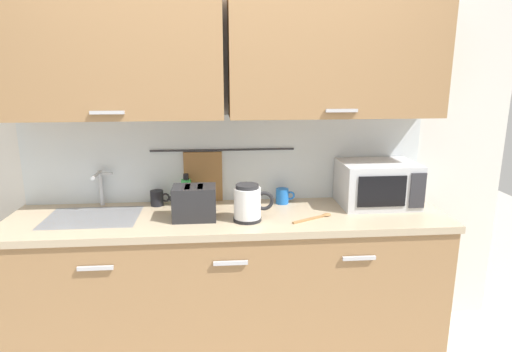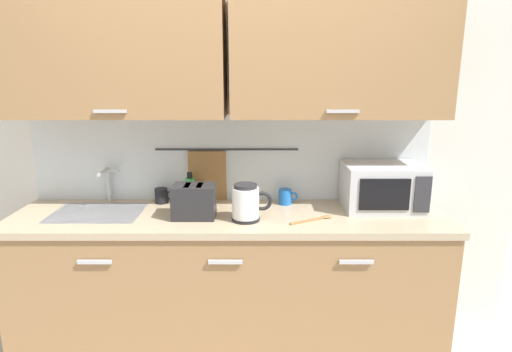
{
  "view_description": "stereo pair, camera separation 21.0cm",
  "coord_description": "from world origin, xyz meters",
  "px_view_note": "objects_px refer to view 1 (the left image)",
  "views": [
    {
      "loc": [
        -0.05,
        -2.11,
        1.73
      ],
      "look_at": [
        0.16,
        0.33,
        1.12
      ],
      "focal_mm": 30.51,
      "sensor_mm": 36.0,
      "label": 1
    },
    {
      "loc": [
        0.16,
        -2.11,
        1.73
      ],
      "look_at": [
        0.16,
        0.33,
        1.12
      ],
      "focal_mm": 30.51,
      "sensor_mm": 36.0,
      "label": 2
    }
  ],
  "objects_px": {
    "electric_kettle": "(248,203)",
    "dish_soap_bottle": "(186,191)",
    "microwave": "(377,184)",
    "toaster": "(194,203)",
    "mug_near_sink": "(157,198)",
    "wooden_spoon": "(317,217)",
    "mug_by_kettle": "(283,196)"
  },
  "relations": [
    {
      "from": "electric_kettle",
      "to": "wooden_spoon",
      "type": "height_order",
      "value": "electric_kettle"
    },
    {
      "from": "electric_kettle",
      "to": "mug_near_sink",
      "type": "bearing_deg",
      "value": 149.18
    },
    {
      "from": "dish_soap_bottle",
      "to": "mug_near_sink",
      "type": "height_order",
      "value": "dish_soap_bottle"
    },
    {
      "from": "electric_kettle",
      "to": "dish_soap_bottle",
      "type": "distance_m",
      "value": 0.49
    },
    {
      "from": "wooden_spoon",
      "to": "dish_soap_bottle",
      "type": "bearing_deg",
      "value": 156.48
    },
    {
      "from": "mug_near_sink",
      "to": "mug_by_kettle",
      "type": "bearing_deg",
      "value": -1.77
    },
    {
      "from": "microwave",
      "to": "mug_near_sink",
      "type": "bearing_deg",
      "value": 175.62
    },
    {
      "from": "microwave",
      "to": "mug_by_kettle",
      "type": "relative_size",
      "value": 3.83
    },
    {
      "from": "microwave",
      "to": "toaster",
      "type": "distance_m",
      "value": 1.13
    },
    {
      "from": "electric_kettle",
      "to": "dish_soap_bottle",
      "type": "bearing_deg",
      "value": 137.56
    },
    {
      "from": "electric_kettle",
      "to": "toaster",
      "type": "relative_size",
      "value": 0.89
    },
    {
      "from": "microwave",
      "to": "toaster",
      "type": "bearing_deg",
      "value": -171.46
    },
    {
      "from": "dish_soap_bottle",
      "to": "mug_near_sink",
      "type": "relative_size",
      "value": 1.63
    },
    {
      "from": "electric_kettle",
      "to": "dish_soap_bottle",
      "type": "height_order",
      "value": "electric_kettle"
    },
    {
      "from": "dish_soap_bottle",
      "to": "toaster",
      "type": "xyz_separation_m",
      "value": [
        0.06,
        -0.28,
        0.01
      ]
    },
    {
      "from": "mug_by_kettle",
      "to": "wooden_spoon",
      "type": "height_order",
      "value": "mug_by_kettle"
    },
    {
      "from": "mug_near_sink",
      "to": "wooden_spoon",
      "type": "height_order",
      "value": "mug_near_sink"
    },
    {
      "from": "dish_soap_bottle",
      "to": "mug_near_sink",
      "type": "xyz_separation_m",
      "value": [
        -0.18,
        -0.01,
        -0.04
      ]
    },
    {
      "from": "mug_by_kettle",
      "to": "wooden_spoon",
      "type": "xyz_separation_m",
      "value": [
        0.15,
        -0.3,
        -0.04
      ]
    },
    {
      "from": "mug_near_sink",
      "to": "mug_by_kettle",
      "type": "height_order",
      "value": "same"
    },
    {
      "from": "microwave",
      "to": "wooden_spoon",
      "type": "distance_m",
      "value": 0.49
    },
    {
      "from": "electric_kettle",
      "to": "mug_near_sink",
      "type": "xyz_separation_m",
      "value": [
        -0.54,
        0.32,
        -0.05
      ]
    },
    {
      "from": "electric_kettle",
      "to": "mug_near_sink",
      "type": "relative_size",
      "value": 1.89
    },
    {
      "from": "microwave",
      "to": "wooden_spoon",
      "type": "height_order",
      "value": "microwave"
    },
    {
      "from": "electric_kettle",
      "to": "wooden_spoon",
      "type": "relative_size",
      "value": 0.89
    },
    {
      "from": "electric_kettle",
      "to": "toaster",
      "type": "xyz_separation_m",
      "value": [
        -0.3,
        0.05,
        -0.01
      ]
    },
    {
      "from": "dish_soap_bottle",
      "to": "wooden_spoon",
      "type": "height_order",
      "value": "dish_soap_bottle"
    },
    {
      "from": "mug_near_sink",
      "to": "toaster",
      "type": "relative_size",
      "value": 0.47
    },
    {
      "from": "electric_kettle",
      "to": "mug_near_sink",
      "type": "height_order",
      "value": "electric_kettle"
    },
    {
      "from": "mug_near_sink",
      "to": "dish_soap_bottle",
      "type": "bearing_deg",
      "value": 2.62
    },
    {
      "from": "microwave",
      "to": "electric_kettle",
      "type": "distance_m",
      "value": 0.84
    },
    {
      "from": "microwave",
      "to": "wooden_spoon",
      "type": "xyz_separation_m",
      "value": [
        -0.42,
        -0.22,
        -0.13
      ]
    }
  ]
}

